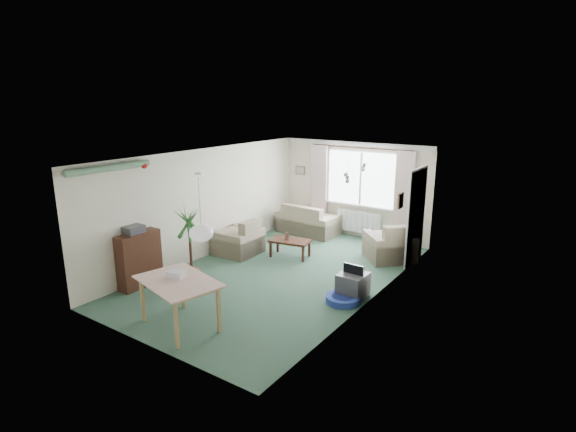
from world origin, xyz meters
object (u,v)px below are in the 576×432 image
Objects in this scene: tv_cube at (353,286)px; coffee_table at (290,248)px; dining_table at (180,304)px; pet_bed at (343,299)px; sofa at (308,219)px; armchair_left at (238,236)px; bookshelf at (139,260)px; houseplant at (190,246)px; armchair_corner at (390,241)px.

coffee_table is at bearing 153.40° from tv_cube.
dining_table is 1.98× the size of pet_bed.
sofa is 1.70× the size of armchair_left.
houseplant reaches higher than bookshelf.
coffee_table is at bearing 111.52° from sofa.
pet_bed is at bearing 22.44° from bookshelf.
armchair_corner is 1.90× the size of tv_cube.
bookshelf is at bearing -9.13° from armchair_left.
armchair_left is 0.76× the size of dining_table.
coffee_table reaches higher than pet_bed.
bookshelf reaches higher than pet_bed.
sofa is 1.88m from coffee_table.
coffee_table is 3.60m from dining_table.
bookshelf is at bearing -156.60° from pet_bed.
bookshelf is 2.08× the size of tv_cube.
armchair_corner reaches higher than coffee_table.
armchair_left reaches higher than coffee_table.
tv_cube is (3.54, 1.77, -0.29)m from bookshelf.
armchair_corner is 2.53m from pet_bed.
dining_table is (1.80, -0.67, -0.15)m from bookshelf.
dining_table reaches higher than coffee_table.
armchair_corner is 1.08× the size of coffee_table.
tv_cube is (0.22, -2.24, -0.20)m from armchair_corner.
houseplant is at bearing 8.78° from armchair_corner.
houseplant reaches higher than pet_bed.
tv_cube is 0.83× the size of pet_bed.
coffee_table is at bearing 145.81° from pet_bed.
coffee_table is 1.45× the size of pet_bed.
armchair_corner is 3.37m from armchair_left.
armchair_corner is 0.91× the size of bookshelf.
armchair_left is 3.27m from tv_cube.
bookshelf reaches higher than armchair_left.
pet_bed is (1.69, 2.18, -0.31)m from dining_table.
sofa reaches higher than tv_cube.
dining_table is at bearing 27.92° from armchair_corner.
bookshelf is (-3.32, -4.01, 0.10)m from armchair_corner.
coffee_table is (0.62, -1.77, -0.19)m from sofa.
sofa is 4.75m from bookshelf.
houseplant is 1.28× the size of dining_table.
armchair_left is at bearing -156.41° from coffee_table.
dining_table is (-1.51, -4.68, -0.05)m from armchair_corner.
tv_cube is (2.11, -1.14, 0.03)m from coffee_table.
armchair_left is 1.91m from houseplant.
bookshelf is (-0.34, -2.43, 0.11)m from armchair_left.
armchair_corner is 2.26m from tv_cube.
pet_bed is (2.75, 0.91, -0.71)m from houseplant.
houseplant is at bearing 37.92° from bookshelf.
sofa is 4.16m from pet_bed.
pet_bed is at bearing 49.79° from armchair_corner.
sofa is at bearing 100.52° from dining_table.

